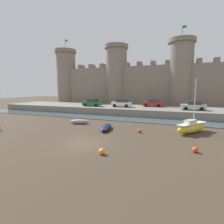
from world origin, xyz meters
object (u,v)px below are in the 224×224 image
object	(u,v)px
rowboat_midflat_centre	(106,127)
car_quay_centre_east	(194,106)
mooring_buoy_mid_mud	(102,151)
car_quay_west	(122,103)
rowboat_foreground_centre	(80,122)
mooring_buoy_off_centre	(195,150)
mooring_buoy_near_channel	(139,131)
sailboat_midflat_right	(192,127)
car_quay_centre_west	(92,103)
car_quay_east	(153,103)

from	to	relation	value
rowboat_midflat_centre	car_quay_centre_east	world-z (taller)	car_quay_centre_east
rowboat_midflat_centre	mooring_buoy_mid_mud	xyz separation A→B (m)	(3.02, -7.91, -0.09)
mooring_buoy_mid_mud	car_quay_west	world-z (taller)	car_quay_west
rowboat_midflat_centre	car_quay_centre_east	xyz separation A→B (m)	(11.04, 14.14, 1.84)
rowboat_foreground_centre	mooring_buoy_off_centre	distance (m)	16.49
mooring_buoy_near_channel	car_quay_west	size ratio (longest dim) A/B	0.11
mooring_buoy_off_centre	rowboat_foreground_centre	bearing A→B (deg)	156.34
mooring_buoy_mid_mud	mooring_buoy_off_centre	bearing A→B (deg)	24.47
mooring_buoy_off_centre	car_quay_west	xyz separation A→B (m)	(-12.65, 19.25, 1.94)
sailboat_midflat_right	rowboat_foreground_centre	xyz separation A→B (m)	(-15.23, -0.28, -0.32)
car_quay_centre_west	rowboat_midflat_centre	bearing A→B (deg)	-56.46
rowboat_foreground_centre	mooring_buoy_near_channel	bearing A→B (deg)	-11.14
mooring_buoy_near_channel	car_quay_east	xyz separation A→B (m)	(-0.96, 17.41, 1.95)
car_quay_centre_west	car_quay_centre_east	bearing A→B (deg)	1.26
mooring_buoy_off_centre	mooring_buoy_mid_mud	xyz separation A→B (m)	(-7.02, -3.19, 0.01)
rowboat_midflat_centre	car_quay_west	world-z (taller)	car_quay_west
mooring_buoy_off_centre	car_quay_centre_east	world-z (taller)	car_quay_centre_east
rowboat_midflat_centre	car_quay_west	distance (m)	14.88
rowboat_foreground_centre	car_quay_west	bearing A→B (deg)	78.98
rowboat_midflat_centre	rowboat_foreground_centre	distance (m)	5.41
sailboat_midflat_right	mooring_buoy_near_channel	world-z (taller)	sailboat_midflat_right
car_quay_east	car_quay_west	world-z (taller)	same
mooring_buoy_off_centre	car_quay_west	distance (m)	23.11
mooring_buoy_mid_mud	mooring_buoy_near_channel	size ratio (longest dim) A/B	1.11
mooring_buoy_mid_mud	car_quay_centre_west	xyz separation A→B (m)	(-12.10, 21.61, 1.93)
rowboat_midflat_centre	mooring_buoy_near_channel	distance (m)	4.36
mooring_buoy_mid_mud	car_quay_centre_east	bearing A→B (deg)	70.02
car_quay_centre_west	mooring_buoy_off_centre	bearing A→B (deg)	-43.91
car_quay_centre_west	car_quay_centre_east	xyz separation A→B (m)	(20.12, 0.44, 0.00)
rowboat_foreground_centre	mooring_buoy_mid_mud	bearing A→B (deg)	-50.52
rowboat_midflat_centre	car_quay_west	bearing A→B (deg)	100.15
rowboat_midflat_centre	car_quay_centre_west	world-z (taller)	car_quay_centre_west
mooring_buoy_mid_mud	car_quay_centre_east	world-z (taller)	car_quay_centre_east
sailboat_midflat_right	car_quay_east	distance (m)	16.78
sailboat_midflat_right	mooring_buoy_mid_mud	bearing A→B (deg)	-125.28
mooring_buoy_off_centre	mooring_buoy_mid_mud	bearing A→B (deg)	-155.53
mooring_buoy_near_channel	car_quay_west	world-z (taller)	car_quay_west
rowboat_foreground_centre	car_quay_east	xyz separation A→B (m)	(8.45, 15.56, 1.81)
rowboat_foreground_centre	mooring_buoy_off_centre	world-z (taller)	rowboat_foreground_centre
car_quay_west	car_quay_centre_west	bearing A→B (deg)	-172.65
car_quay_centre_west	car_quay_west	size ratio (longest dim) A/B	1.00
mooring_buoy_off_centre	car_quay_centre_west	size ratio (longest dim) A/B	0.11
car_quay_centre_west	car_quay_east	xyz separation A→B (m)	(12.47, 3.76, 0.00)
mooring_buoy_off_centre	rowboat_midflat_centre	bearing A→B (deg)	154.86
mooring_buoy_mid_mud	car_quay_centre_west	world-z (taller)	car_quay_centre_west
mooring_buoy_off_centre	car_quay_west	size ratio (longest dim) A/B	0.11
mooring_buoy_mid_mud	car_quay_centre_east	xyz separation A→B (m)	(8.02, 22.05, 1.93)
mooring_buoy_mid_mud	car_quay_west	size ratio (longest dim) A/B	0.12
car_quay_west	mooring_buoy_near_channel	bearing A→B (deg)	-64.34
rowboat_midflat_centre	rowboat_foreground_centre	world-z (taller)	rowboat_foreground_centre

